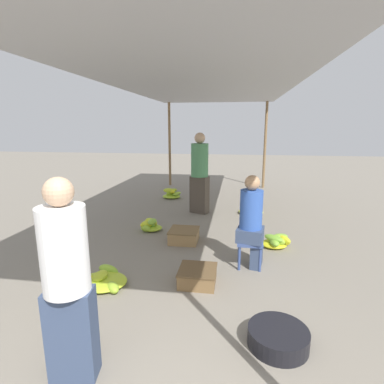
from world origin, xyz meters
name	(u,v)px	position (x,y,z in m)	size (l,w,h in m)	color
canopy_post_back_left	(170,145)	(-1.51, 8.58, 1.32)	(0.08, 0.08, 2.64)	olive
canopy_post_back_right	(265,146)	(1.51, 8.58, 1.32)	(0.08, 0.08, 2.64)	olive
canopy_tarp	(201,81)	(0.00, 4.44, 2.66)	(3.41, 8.68, 0.04)	#B2B2B7
vendor_foreground	(67,280)	(-0.53, 0.85, 0.81)	(0.38, 0.38, 1.57)	#384766
stool	(250,245)	(0.87, 2.94, 0.31)	(0.34, 0.34, 0.38)	#384C84
vendor_seated	(252,221)	(0.88, 2.95, 0.66)	(0.40, 0.40, 1.28)	#384766
basin_black	(278,337)	(1.06, 1.42, 0.08)	(0.53, 0.53, 0.16)	black
banana_pile_left_0	(103,280)	(-0.91, 2.17, 0.06)	(0.62, 0.60, 0.17)	yellow
banana_pile_left_1	(150,225)	(-0.90, 4.14, 0.11)	(0.41, 0.39, 0.24)	#96C031
banana_pile_left_2	(172,194)	(-1.05, 6.73, 0.12)	(0.52, 0.42, 0.28)	#8FBE32
banana_pile_right_0	(251,210)	(1.00, 5.54, 0.08)	(0.54, 0.52, 0.22)	#B5CD2C
banana_pile_right_1	(276,241)	(1.32, 3.69, 0.10)	(0.49, 0.48, 0.22)	#7FB735
crate_near	(198,276)	(0.22, 2.38, 0.10)	(0.46, 0.46, 0.19)	brown
crate_mid	(184,235)	(-0.18, 3.71, 0.11)	(0.48, 0.48, 0.21)	#9E7A4C
shopper_walking_mid	(200,172)	(-0.14, 5.47, 0.92)	(0.49, 0.49, 1.77)	#4C4238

